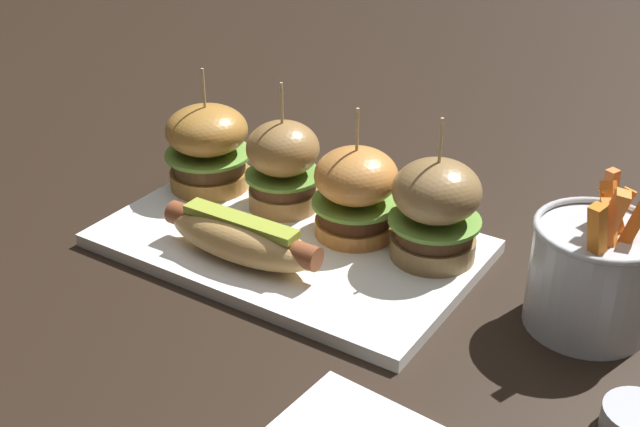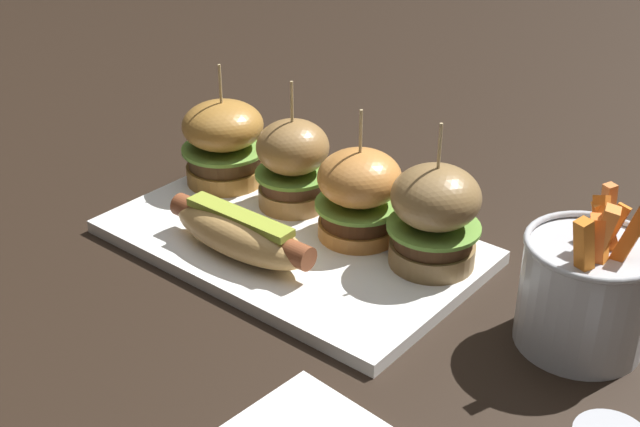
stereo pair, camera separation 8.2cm
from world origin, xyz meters
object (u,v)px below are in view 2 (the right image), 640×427
object	(u,v)px
slider_far_left	(224,142)
fries_bucket	(586,290)
platter_main	(292,241)
slider_center_right	(359,194)
slider_far_right	(434,216)
hot_dog	(240,233)
slider_center_left	(293,163)

from	to	relation	value
slider_far_left	fries_bucket	distance (m)	0.45
platter_main	fries_bucket	distance (m)	0.31
slider_center_right	slider_far_right	xyz separation A→B (m)	(0.09, 0.00, 0.00)
slider_far_left	slider_center_right	distance (m)	0.20
slider_far_left	fries_bucket	xyz separation A→B (m)	(0.45, -0.01, -0.01)
hot_dog	fries_bucket	xyz separation A→B (m)	(0.32, 0.10, 0.02)
slider_far_right	slider_center_right	bearing A→B (deg)	-178.41
slider_center_left	slider_far_right	bearing A→B (deg)	-1.90
slider_center_right	slider_far_right	size ratio (longest dim) A/B	0.94
fries_bucket	slider_center_left	bearing A→B (deg)	177.26
slider_far_right	slider_far_left	bearing A→B (deg)	179.80
platter_main	slider_far_right	bearing A→B (deg)	18.84
hot_dog	slider_center_right	xyz separation A→B (m)	(0.07, 0.11, 0.02)
slider_center_right	fries_bucket	world-z (taller)	slider_center_right
slider_far_left	slider_center_left	size ratio (longest dim) A/B	0.99
slider_far_left	slider_center_right	xyz separation A→B (m)	(0.20, -0.00, -0.00)
fries_bucket	platter_main	bearing A→B (deg)	-172.83
hot_dog	slider_far_left	distance (m)	0.17
platter_main	slider_center_right	bearing A→B (deg)	41.00
slider_center_right	slider_far_right	world-z (taller)	slider_far_right
platter_main	slider_far_left	distance (m)	0.16
slider_center_right	slider_center_left	bearing A→B (deg)	174.93
hot_dog	fries_bucket	world-z (taller)	fries_bucket
slider_far_right	platter_main	bearing A→B (deg)	-161.16
slider_far_left	slider_far_right	distance (m)	0.29
slider_far_left	slider_far_right	xyz separation A→B (m)	(0.29, -0.00, 0.00)
platter_main	fries_bucket	size ratio (longest dim) A/B	2.60
slider_center_right	hot_dog	bearing A→B (deg)	-123.22
hot_dog	slider_center_right	bearing A→B (deg)	56.78
platter_main	slider_far_right	size ratio (longest dim) A/B	2.59
slider_center_left	slider_far_right	distance (m)	0.19
slider_center_left	fries_bucket	world-z (taller)	slider_center_left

